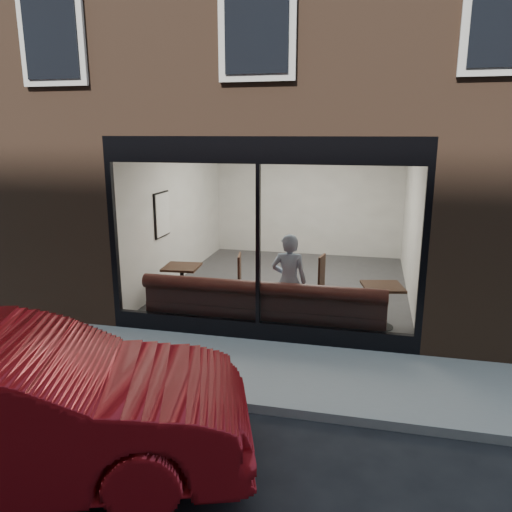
% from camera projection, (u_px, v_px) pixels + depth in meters
% --- Properties ---
extents(ground, '(120.00, 120.00, 0.00)m').
position_uv_depth(ground, '(221.00, 405.00, 6.13)').
color(ground, black).
rests_on(ground, ground).
extents(sidewalk_near, '(40.00, 2.00, 0.01)m').
position_uv_depth(sidewalk_near, '(241.00, 368.00, 7.07)').
color(sidewalk_near, gray).
rests_on(sidewalk_near, ground).
extents(kerb_near, '(40.00, 0.10, 0.12)m').
position_uv_depth(kerb_near, '(219.00, 402.00, 6.07)').
color(kerb_near, gray).
rests_on(kerb_near, ground).
extents(host_building_pier_left, '(2.50, 12.00, 3.20)m').
position_uv_depth(host_building_pier_left, '(176.00, 192.00, 14.13)').
color(host_building_pier_left, brown).
rests_on(host_building_pier_left, ground).
extents(host_building_pier_right, '(2.50, 12.00, 3.20)m').
position_uv_depth(host_building_pier_right, '(457.00, 200.00, 12.48)').
color(host_building_pier_right, brown).
rests_on(host_building_pier_right, ground).
extents(host_building_backfill, '(5.00, 6.00, 3.20)m').
position_uv_depth(host_building_backfill, '(320.00, 185.00, 16.14)').
color(host_building_backfill, brown).
rests_on(host_building_backfill, ground).
extents(cafe_floor, '(6.00, 6.00, 0.00)m').
position_uv_depth(cafe_floor, '(288.00, 285.00, 10.85)').
color(cafe_floor, '#2D2D30').
rests_on(cafe_floor, ground).
extents(cafe_ceiling, '(6.00, 6.00, 0.00)m').
position_uv_depth(cafe_ceiling, '(291.00, 136.00, 10.09)').
color(cafe_ceiling, white).
rests_on(cafe_ceiling, host_building_upper).
extents(cafe_wall_back, '(5.00, 0.00, 5.00)m').
position_uv_depth(cafe_wall_back, '(308.00, 196.00, 13.29)').
color(cafe_wall_back, beige).
rests_on(cafe_wall_back, ground).
extents(cafe_wall_left, '(0.00, 6.00, 6.00)m').
position_uv_depth(cafe_wall_left, '(178.00, 209.00, 11.02)').
color(cafe_wall_left, beige).
rests_on(cafe_wall_left, ground).
extents(cafe_wall_right, '(0.00, 6.00, 6.00)m').
position_uv_depth(cafe_wall_right, '(413.00, 218.00, 9.92)').
color(cafe_wall_right, beige).
rests_on(cafe_wall_right, ground).
extents(storefront_kick, '(5.00, 0.10, 0.30)m').
position_uv_depth(storefront_kick, '(258.00, 331.00, 8.03)').
color(storefront_kick, black).
rests_on(storefront_kick, ground).
extents(storefront_header, '(5.00, 0.10, 0.40)m').
position_uv_depth(storefront_header, '(258.00, 150.00, 7.34)').
color(storefront_header, black).
rests_on(storefront_header, host_building_upper).
extents(storefront_mullion, '(0.06, 0.10, 2.50)m').
position_uv_depth(storefront_mullion, '(258.00, 246.00, 7.69)').
color(storefront_mullion, black).
rests_on(storefront_mullion, storefront_kick).
extents(storefront_glass, '(4.80, 0.00, 4.80)m').
position_uv_depth(storefront_glass, '(258.00, 246.00, 7.67)').
color(storefront_glass, white).
rests_on(storefront_glass, storefront_kick).
extents(banquette, '(4.00, 0.55, 0.45)m').
position_uv_depth(banquette, '(263.00, 317.00, 8.39)').
color(banquette, '#351413').
rests_on(banquette, cafe_floor).
extents(person, '(0.60, 0.40, 1.63)m').
position_uv_depth(person, '(289.00, 281.00, 8.38)').
color(person, '#93A9C6').
rests_on(person, cafe_floor).
extents(cafe_table_left, '(0.71, 0.71, 0.04)m').
position_uv_depth(cafe_table_left, '(182.00, 267.00, 9.57)').
color(cafe_table_left, '#311E13').
rests_on(cafe_table_left, cafe_floor).
extents(cafe_table_right, '(0.77, 0.77, 0.04)m').
position_uv_depth(cafe_table_right, '(383.00, 287.00, 8.36)').
color(cafe_table_right, '#311E13').
rests_on(cafe_table_right, cafe_floor).
extents(cafe_chair_left, '(0.54, 0.54, 0.04)m').
position_uv_depth(cafe_chair_left, '(230.00, 289.00, 9.85)').
color(cafe_chair_left, '#311E13').
rests_on(cafe_chair_left, cafe_floor).
extents(cafe_chair_right, '(0.46, 0.46, 0.04)m').
position_uv_depth(cafe_chair_right, '(312.00, 289.00, 9.84)').
color(cafe_chair_right, '#311E13').
rests_on(cafe_chair_right, cafe_floor).
extents(wall_poster, '(0.02, 0.64, 0.86)m').
position_uv_depth(wall_poster, '(163.00, 214.00, 10.11)').
color(wall_poster, white).
rests_on(wall_poster, cafe_wall_left).
extents(parked_car, '(4.79, 2.98, 1.49)m').
position_uv_depth(parked_car, '(8.00, 408.00, 4.67)').
color(parked_car, '#A11016').
rests_on(parked_car, ground).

